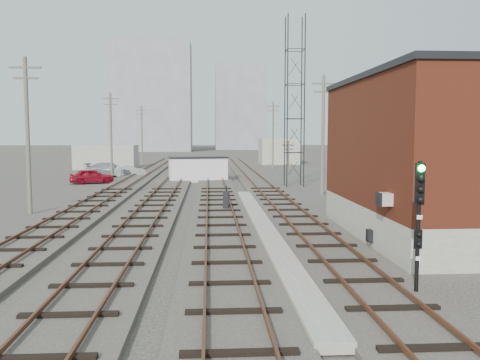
{
  "coord_description": "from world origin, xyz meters",
  "views": [
    {
      "loc": [
        -2.09,
        -9.95,
        4.58
      ],
      "look_at": [
        -0.46,
        16.7,
        2.2
      ],
      "focal_mm": 38.0,
      "sensor_mm": 36.0,
      "label": 1
    }
  ],
  "objects": [
    {
      "name": "car_red",
      "position": [
        -13.13,
        38.43,
        0.7
      ],
      "size": [
        4.4,
        2.88,
        1.39
      ],
      "primitive_type": "imported",
      "rotation": [
        0.0,
        0.0,
        1.9
      ],
      "color": "maroon",
      "rests_on": "ground"
    },
    {
      "name": "switch_stand",
      "position": [
        -1.08,
        20.13,
        0.68
      ],
      "size": [
        0.4,
        0.4,
        1.44
      ],
      "rotation": [
        0.0,
        0.0,
        -0.23
      ],
      "color": "black",
      "rests_on": "ground"
    },
    {
      "name": "lattice_tower",
      "position": [
        5.5,
        35.0,
        7.5
      ],
      "size": [
        1.6,
        1.6,
        15.0
      ],
      "color": "black",
      "rests_on": "ground"
    },
    {
      "name": "utility_pole_left_b",
      "position": [
        -12.5,
        45.0,
        4.8
      ],
      "size": [
        1.8,
        0.24,
        9.0
      ],
      "color": "#595147",
      "rests_on": "ground"
    },
    {
      "name": "utility_pole_left_c",
      "position": [
        -12.5,
        70.0,
        4.8
      ],
      "size": [
        1.8,
        0.24,
        9.0
      ],
      "color": "#595147",
      "rests_on": "ground"
    },
    {
      "name": "platform_curb",
      "position": [
        0.5,
        14.0,
        0.13
      ],
      "size": [
        0.9,
        28.0,
        0.26
      ],
      "primitive_type": "cube",
      "color": "gray",
      "rests_on": "ground"
    },
    {
      "name": "brick_building",
      "position": [
        7.5,
        12.0,
        3.63
      ],
      "size": [
        6.54,
        12.2,
        7.22
      ],
      "color": "gray",
      "rests_on": "ground"
    },
    {
      "name": "track_left",
      "position": [
        -9.5,
        39.0,
        0.11
      ],
      "size": [
        3.2,
        90.0,
        0.39
      ],
      "color": "#332D28",
      "rests_on": "ground"
    },
    {
      "name": "utility_pole_right_a",
      "position": [
        6.5,
        28.0,
        4.8
      ],
      "size": [
        1.8,
        0.24,
        9.0
      ],
      "color": "#595147",
      "rests_on": "ground"
    },
    {
      "name": "apartment_right",
      "position": [
        8.0,
        150.0,
        13.0
      ],
      "size": [
        16.0,
        12.0,
        26.0
      ],
      "primitive_type": "cube",
      "color": "gray",
      "rests_on": "ground"
    },
    {
      "name": "track_mid_left",
      "position": [
        -5.5,
        39.0,
        0.11
      ],
      "size": [
        3.2,
        90.0,
        0.39
      ],
      "color": "#332D28",
      "rests_on": "ground"
    },
    {
      "name": "signal_mast",
      "position": [
        3.7,
        3.59,
        2.24
      ],
      "size": [
        0.4,
        0.41,
        3.86
      ],
      "color": "gray",
      "rests_on": "ground"
    },
    {
      "name": "car_grey",
      "position": [
        -13.04,
        46.6,
        0.76
      ],
      "size": [
        5.32,
        2.38,
        1.52
      ],
      "primitive_type": "imported",
      "rotation": [
        0.0,
        0.0,
        1.52
      ],
      "color": "gray",
      "rests_on": "ground"
    },
    {
      "name": "site_trailer",
      "position": [
        -3.18,
        40.15,
        1.22
      ],
      "size": [
        6.08,
        3.4,
        2.42
      ],
      "rotation": [
        0.0,
        0.0,
        0.16
      ],
      "color": "silver",
      "rests_on": "ground"
    },
    {
      "name": "ground",
      "position": [
        0.0,
        60.0,
        0.0
      ],
      "size": [
        320.0,
        320.0,
        0.0
      ],
      "primitive_type": "plane",
      "color": "#282621",
      "rests_on": "ground"
    },
    {
      "name": "car_silver",
      "position": [
        -11.03,
        46.47,
        0.63
      ],
      "size": [
        4.06,
        2.69,
        1.27
      ],
      "primitive_type": "imported",
      "rotation": [
        0.0,
        0.0,
        1.96
      ],
      "color": "#ADB1B5",
      "rests_on": "ground"
    },
    {
      "name": "shed_left",
      "position": [
        -16.0,
        60.0,
        1.6
      ],
      "size": [
        8.0,
        5.0,
        3.2
      ],
      "primitive_type": "cube",
      "color": "gray",
      "rests_on": "ground"
    },
    {
      "name": "apartment_left",
      "position": [
        -18.0,
        135.0,
        15.0
      ],
      "size": [
        22.0,
        14.0,
        30.0
      ],
      "primitive_type": "cube",
      "color": "gray",
      "rests_on": "ground"
    },
    {
      "name": "track_right",
      "position": [
        2.5,
        39.0,
        0.11
      ],
      "size": [
        3.2,
        90.0,
        0.39
      ],
      "color": "#332D28",
      "rests_on": "ground"
    },
    {
      "name": "track_mid_right",
      "position": [
        -1.5,
        39.0,
        0.11
      ],
      "size": [
        3.2,
        90.0,
        0.39
      ],
      "color": "#332D28",
      "rests_on": "ground"
    },
    {
      "name": "utility_pole_right_b",
      "position": [
        6.5,
        58.0,
        4.8
      ],
      "size": [
        1.8,
        0.24,
        9.0
      ],
      "color": "#595147",
      "rests_on": "ground"
    },
    {
      "name": "utility_pole_left_a",
      "position": [
        -12.5,
        20.0,
        4.8
      ],
      "size": [
        1.8,
        0.24,
        9.0
      ],
      "color": "#595147",
      "rests_on": "ground"
    },
    {
      "name": "shed_right",
      "position": [
        9.0,
        70.0,
        2.0
      ],
      "size": [
        6.0,
        6.0,
        4.0
      ],
      "primitive_type": "cube",
      "color": "gray",
      "rests_on": "ground"
    }
  ]
}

